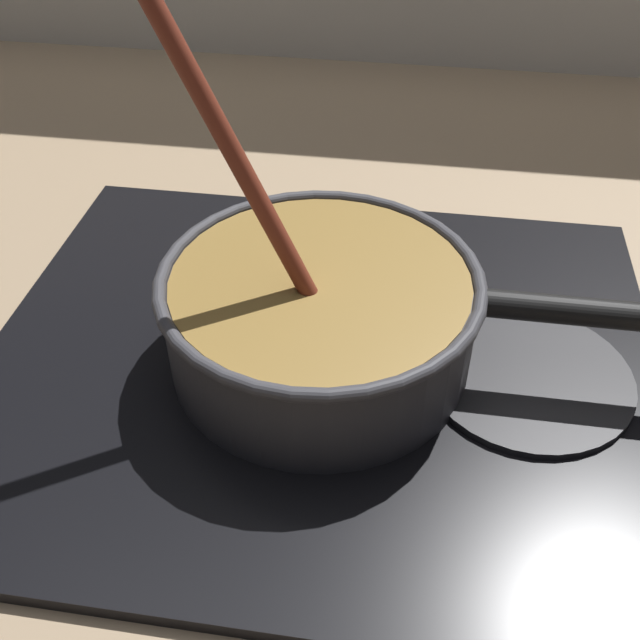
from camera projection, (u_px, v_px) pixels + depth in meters
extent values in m
cube|color=#9E8466|center=(162.00, 468.00, 0.57)|extent=(2.40, 1.60, 0.04)
cube|color=black|center=(320.00, 362.00, 0.62)|extent=(0.56, 0.48, 0.01)
torus|color=#592D0C|center=(320.00, 353.00, 0.62)|extent=(0.18, 0.18, 0.01)
cylinder|color=#262628|center=(528.00, 376.00, 0.60)|extent=(0.17, 0.17, 0.01)
cylinder|color=#38383D|center=(320.00, 320.00, 0.59)|extent=(0.24, 0.24, 0.08)
cylinder|color=olive|center=(320.00, 316.00, 0.59)|extent=(0.23, 0.23, 0.07)
torus|color=#38383D|center=(320.00, 280.00, 0.57)|extent=(0.25, 0.25, 0.01)
cylinder|color=black|center=(589.00, 312.00, 0.55)|extent=(0.16, 0.02, 0.02)
cylinder|color=beige|center=(248.00, 305.00, 0.56)|extent=(0.04, 0.04, 0.01)
cylinder|color=beige|center=(368.00, 257.00, 0.61)|extent=(0.03, 0.03, 0.01)
cylinder|color=#EDD88C|center=(395.00, 357.00, 0.52)|extent=(0.03, 0.03, 0.01)
cylinder|color=beige|center=(419.00, 303.00, 0.56)|extent=(0.03, 0.03, 0.01)
cylinder|color=#EDD88C|center=(354.00, 285.00, 0.58)|extent=(0.03, 0.03, 0.01)
cylinder|color=beige|center=(305.00, 332.00, 0.54)|extent=(0.03, 0.03, 0.01)
cylinder|color=#EDD88C|center=(275.00, 263.00, 0.60)|extent=(0.03, 0.03, 0.01)
cylinder|color=maroon|center=(235.00, 157.00, 0.50)|extent=(0.13, 0.03, 0.24)
cube|color=brown|center=(317.00, 308.00, 0.56)|extent=(0.05, 0.03, 0.01)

